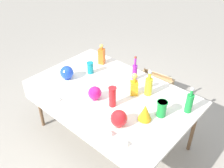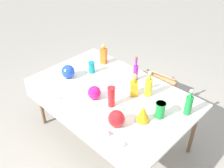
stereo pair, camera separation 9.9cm
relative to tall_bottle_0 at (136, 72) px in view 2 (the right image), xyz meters
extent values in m
plane|color=#A0998C|center=(-0.04, -0.37, -0.88)|extent=(40.00, 40.00, 0.00)
cube|color=white|center=(-0.04, -0.37, -0.14)|extent=(1.94, 1.18, 0.03)
cube|color=white|center=(-0.04, -0.97, -0.25)|extent=(1.94, 0.01, 0.25)
cylinder|color=brown|center=(-0.91, -0.86, -0.52)|extent=(0.04, 0.04, 0.73)
cylinder|color=brown|center=(-0.91, 0.12, -0.52)|extent=(0.04, 0.04, 0.73)
cylinder|color=brown|center=(0.83, 0.12, -0.52)|extent=(0.04, 0.04, 0.73)
cylinder|color=purple|center=(0.00, 0.00, -0.02)|extent=(0.06, 0.06, 0.20)
cylinder|color=purple|center=(0.00, 0.00, 0.13)|extent=(0.03, 0.03, 0.10)
sphere|color=maroon|center=(0.00, 0.00, 0.19)|extent=(0.03, 0.03, 0.03)
cylinder|color=yellow|center=(0.31, -0.14, -0.02)|extent=(0.09, 0.09, 0.21)
cylinder|color=yellow|center=(0.31, -0.14, 0.13)|extent=(0.04, 0.04, 0.08)
sphere|color=#B2B2B7|center=(0.31, -0.14, 0.18)|extent=(0.05, 0.05, 0.05)
cylinder|color=#198C38|center=(0.79, -0.11, -0.01)|extent=(0.08, 0.08, 0.21)
cylinder|color=#198C38|center=(0.79, -0.11, 0.12)|extent=(0.03, 0.03, 0.06)
sphere|color=#B2B2B7|center=(0.79, -0.11, 0.17)|extent=(0.04, 0.04, 0.04)
cube|color=orange|center=(-0.58, 0.01, -0.01)|extent=(0.10, 0.10, 0.22)
cylinder|color=orange|center=(-0.58, 0.01, 0.11)|extent=(0.04, 0.04, 0.03)
sphere|color=gold|center=(-0.58, 0.01, 0.15)|extent=(0.05, 0.05, 0.05)
cube|color=orange|center=(0.19, -0.25, -0.03)|extent=(0.12, 0.12, 0.17)
cylinder|color=orange|center=(0.19, -0.25, 0.08)|extent=(0.04, 0.04, 0.06)
sphere|color=gold|center=(0.19, -0.25, 0.13)|extent=(0.07, 0.07, 0.07)
cylinder|color=#198C38|center=(0.62, -0.35, -0.03)|extent=(0.10, 0.10, 0.18)
cylinder|color=#198C38|center=(0.62, -0.35, 0.05)|extent=(0.11, 0.11, 0.01)
cylinder|color=red|center=(0.14, -0.57, 0.00)|extent=(0.08, 0.08, 0.24)
cylinder|color=red|center=(0.14, -0.57, 0.11)|extent=(0.09, 0.09, 0.01)
cylinder|color=teal|center=(-0.52, -0.26, -0.04)|extent=(0.08, 0.08, 0.15)
cylinder|color=teal|center=(-0.52, -0.26, 0.03)|extent=(0.09, 0.09, 0.01)
cylinder|color=orange|center=(0.53, -0.52, -0.11)|extent=(0.09, 0.09, 0.01)
cone|color=orange|center=(0.53, -0.52, -0.02)|extent=(0.14, 0.14, 0.18)
cylinder|color=red|center=(0.39, -0.75, -0.12)|extent=(0.08, 0.08, 0.01)
sphere|color=red|center=(0.39, -0.75, -0.03)|extent=(0.17, 0.17, 0.17)
cylinder|color=#C61972|center=(-0.08, -0.61, -0.12)|extent=(0.07, 0.07, 0.01)
sphere|color=#C61972|center=(-0.08, -0.61, -0.04)|extent=(0.15, 0.15, 0.15)
cylinder|color=blue|center=(-0.63, -0.55, -0.12)|extent=(0.08, 0.08, 0.01)
sphere|color=blue|center=(-0.63, -0.55, -0.03)|extent=(0.17, 0.17, 0.17)
cube|color=white|center=(0.61, -0.90, -0.10)|extent=(0.06, 0.02, 0.04)
cube|color=white|center=(0.41, -0.92, -0.10)|extent=(0.06, 0.02, 0.05)
cube|color=white|center=(-0.37, -0.91, -0.10)|extent=(0.06, 0.02, 0.03)
cube|color=tan|center=(-0.18, 0.77, -0.73)|extent=(0.60, 0.47, 0.29)
cube|color=tan|center=(-0.18, 0.89, -0.55)|extent=(0.50, 0.13, 0.09)
camera|label=1|loc=(1.54, -2.13, 1.63)|focal=40.00mm
camera|label=2|loc=(1.61, -2.06, 1.63)|focal=40.00mm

